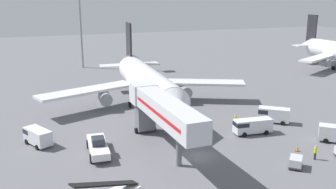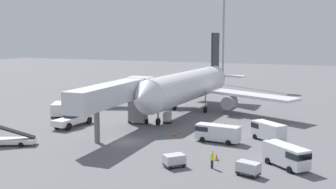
# 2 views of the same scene
# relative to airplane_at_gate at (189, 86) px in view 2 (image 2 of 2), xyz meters

# --- Properties ---
(ground_plane) EXTENTS (300.00, 300.00, 0.00)m
(ground_plane) POSITION_rel_airplane_at_gate_xyz_m (-0.27, -22.53, -4.65)
(ground_plane) COLOR slate
(airplane_at_gate) EXTENTS (38.17, 36.54, 13.94)m
(airplane_at_gate) POSITION_rel_airplane_at_gate_xyz_m (0.00, 0.00, 0.00)
(airplane_at_gate) COLOR silver
(airplane_at_gate) RESTS_ON ground
(jet_bridge) EXTENTS (3.83, 19.58, 7.15)m
(jet_bridge) POSITION_rel_airplane_at_gate_xyz_m (-3.74, -18.54, 0.71)
(jet_bridge) COLOR silver
(jet_bridge) RESTS_ON ground
(pushback_tug) EXTENTS (2.92, 7.42, 2.35)m
(pushback_tug) POSITION_rel_airplane_at_gate_xyz_m (-11.90, -17.63, -3.57)
(pushback_tug) COLOR white
(pushback_tug) RESTS_ON ground
(belt_loader_truck) EXTENTS (7.43, 4.76, 3.40)m
(belt_loader_truck) POSITION_rel_airplane_at_gate_xyz_m (-13.34, -29.74, -3.86)
(belt_loader_truck) COLOR white
(belt_loader_truck) RESTS_ON ground
(service_van_mid_left) EXTENTS (3.75, 4.96, 2.22)m
(service_van_mid_left) POSITION_rel_airplane_at_gate_xyz_m (-18.98, -11.61, -3.38)
(service_van_mid_left) COLOR silver
(service_van_mid_left) RESTS_ON ground
(service_van_outer_right) EXTENTS (5.20, 4.88, 2.30)m
(service_van_outer_right) POSITION_rel_airplane_at_gate_xyz_m (19.76, -25.27, -3.34)
(service_van_outer_right) COLOR silver
(service_van_outer_right) RESTS_ON ground
(service_van_outer_left) EXTENTS (5.73, 2.46, 2.20)m
(service_van_outer_left) POSITION_rel_airplane_at_gate_xyz_m (10.28, -18.11, -3.39)
(service_van_outer_left) COLOR silver
(service_van_outer_left) RESTS_ON ground
(service_van_far_center) EXTENTS (4.85, 4.43, 2.37)m
(service_van_far_center) POSITION_rel_airplane_at_gate_xyz_m (16.15, -14.91, -3.30)
(service_van_far_center) COLOR white
(service_van_far_center) RESTS_ON ground
(baggage_cart_rear_left) EXTENTS (2.44, 1.81, 1.36)m
(baggage_cart_rear_left) POSITION_rel_airplane_at_gate_xyz_m (16.62, -29.26, -3.89)
(baggage_cart_rear_left) COLOR #38383D
(baggage_cart_rear_left) RESTS_ON ground
(baggage_cart_mid_center) EXTENTS (2.11, 2.86, 1.46)m
(baggage_cart_mid_center) POSITION_rel_airplane_at_gate_xyz_m (-0.11, -9.50, -3.83)
(baggage_cart_mid_center) COLOR #38383D
(baggage_cart_mid_center) RESTS_ON ground
(baggage_cart_far_right) EXTENTS (2.44, 2.48, 1.31)m
(baggage_cart_far_right) POSITION_rel_airplane_at_gate_xyz_m (9.04, -29.55, -3.91)
(baggage_cart_far_right) COLOR #38383D
(baggage_cart_far_right) RESTS_ON ground
(ground_crew_worker_foreground) EXTENTS (0.44, 0.44, 1.84)m
(ground_crew_worker_foreground) POSITION_rel_airplane_at_gate_xyz_m (12.76, -28.48, -3.67)
(ground_crew_worker_foreground) COLOR #1E2333
(ground_crew_worker_foreground) RESTS_ON ground
(ground_crew_worker_midground) EXTENTS (0.44, 0.44, 1.69)m
(ground_crew_worker_midground) POSITION_rel_airplane_at_gate_xyz_m (10.17, -13.72, -3.75)
(ground_crew_worker_midground) COLOR #1E2333
(ground_crew_worker_midground) RESTS_ON ground
(safety_cone_alpha) EXTENTS (0.46, 0.46, 0.70)m
(safety_cone_alpha) POSITION_rel_airplane_at_gate_xyz_m (12.43, -25.63, -4.30)
(safety_cone_alpha) COLOR black
(safety_cone_alpha) RESTS_ON ground
(safety_cone_bravo) EXTENTS (0.44, 0.44, 0.67)m
(safety_cone_bravo) POSITION_rel_airplane_at_gate_xyz_m (4.27, -15.64, -4.32)
(safety_cone_bravo) COLOR black
(safety_cone_bravo) RESTS_ON ground
(safety_cone_charlie) EXTENTS (0.33, 0.33, 0.51)m
(safety_cone_charlie) POSITION_rel_airplane_at_gate_xyz_m (4.16, -17.19, -4.39)
(safety_cone_charlie) COLOR black
(safety_cone_charlie) RESTS_ON ground
(apron_light_mast) EXTENTS (2.40, 2.40, 28.97)m
(apron_light_mast) POSITION_rel_airplane_at_gate_xyz_m (-5.21, 42.05, 15.08)
(apron_light_mast) COLOR #93969B
(apron_light_mast) RESTS_ON ground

